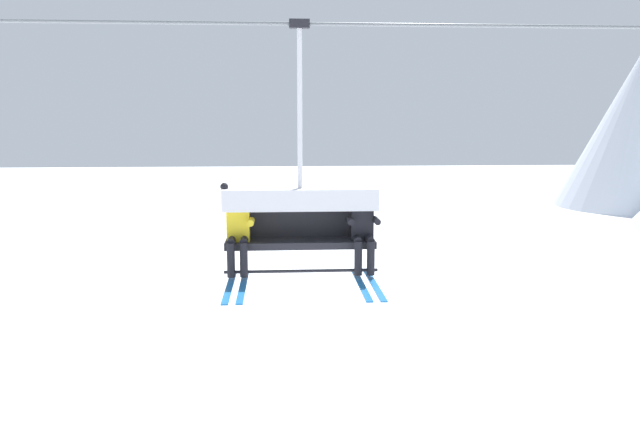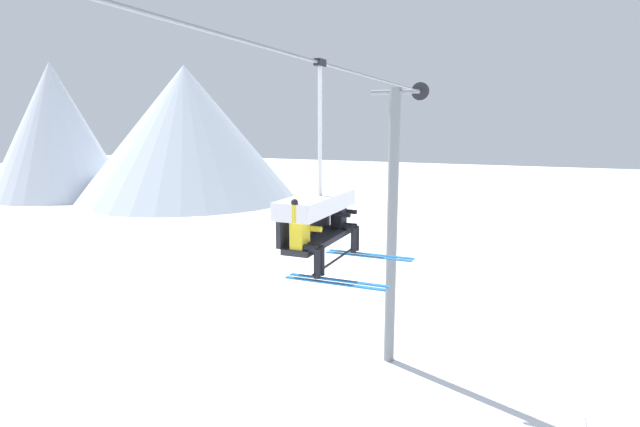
% 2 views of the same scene
% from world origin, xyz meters
% --- Properties ---
extents(lift_cable, '(18.78, 0.05, 0.05)m').
position_xyz_m(lift_cable, '(0.83, -0.80, 9.26)').
color(lift_cable, slate).
extents(chairlift_chair, '(2.19, 0.74, 3.47)m').
position_xyz_m(chairlift_chair, '(1.11, -0.73, 6.73)').
color(chairlift_chair, '#232328').
extents(skier_yellow, '(0.48, 1.70, 1.34)m').
position_xyz_m(skier_yellow, '(0.23, -0.94, 6.43)').
color(skier_yellow, yellow).
extents(skier_black, '(0.46, 1.70, 1.23)m').
position_xyz_m(skier_black, '(1.99, -0.95, 6.41)').
color(skier_black, black).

